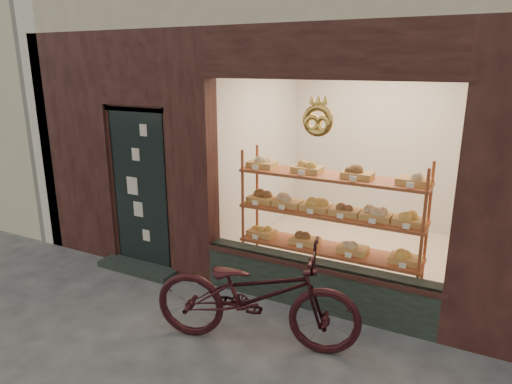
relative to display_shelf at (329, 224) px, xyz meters
The scene contains 2 objects.
display_shelf is the anchor object (origin of this frame).
bicycle 1.44m from the display_shelf, 100.76° to the right, with size 0.71×2.04×1.07m, color black.
Camera 1 is at (2.04, -2.37, 2.71)m, focal length 32.00 mm.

